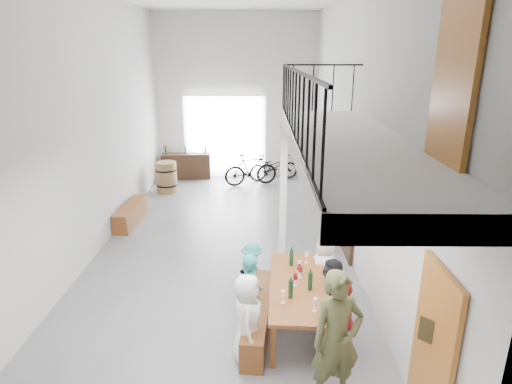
{
  "coord_description": "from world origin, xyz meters",
  "views": [
    {
      "loc": [
        0.82,
        -8.78,
        4.19
      ],
      "look_at": [
        0.74,
        -0.5,
        1.49
      ],
      "focal_mm": 30.0,
      "sensor_mm": 36.0,
      "label": 1
    }
  ],
  "objects_px": {
    "tasting_table": "(298,289)",
    "bench_inner": "(259,315)",
    "serving_counter": "(186,166)",
    "host_standing": "(337,340)",
    "oak_barrel": "(167,177)",
    "side_bench": "(131,214)",
    "bicycle_near": "(274,167)"
  },
  "relations": [
    {
      "from": "tasting_table",
      "to": "bench_inner",
      "type": "relative_size",
      "value": 1.04
    },
    {
      "from": "bench_inner",
      "to": "serving_counter",
      "type": "height_order",
      "value": "serving_counter"
    },
    {
      "from": "tasting_table",
      "to": "serving_counter",
      "type": "xyz_separation_m",
      "value": [
        -3.18,
        8.59,
        -0.27
      ]
    },
    {
      "from": "host_standing",
      "to": "oak_barrel",
      "type": "bearing_deg",
      "value": 100.28
    },
    {
      "from": "side_bench",
      "to": "oak_barrel",
      "type": "distance_m",
      "value": 2.63
    },
    {
      "from": "bench_inner",
      "to": "bicycle_near",
      "type": "height_order",
      "value": "bicycle_near"
    },
    {
      "from": "bench_inner",
      "to": "oak_barrel",
      "type": "distance_m",
      "value": 7.64
    },
    {
      "from": "bench_inner",
      "to": "host_standing",
      "type": "bearing_deg",
      "value": -51.33
    },
    {
      "from": "oak_barrel",
      "to": "serving_counter",
      "type": "xyz_separation_m",
      "value": [
        0.36,
        1.56,
        -0.04
      ]
    },
    {
      "from": "side_bench",
      "to": "serving_counter",
      "type": "height_order",
      "value": "serving_counter"
    },
    {
      "from": "host_standing",
      "to": "bicycle_near",
      "type": "bearing_deg",
      "value": 78.5
    },
    {
      "from": "oak_barrel",
      "to": "serving_counter",
      "type": "relative_size",
      "value": 0.58
    },
    {
      "from": "oak_barrel",
      "to": "tasting_table",
      "type": "bearing_deg",
      "value": -63.33
    },
    {
      "from": "bench_inner",
      "to": "side_bench",
      "type": "distance_m",
      "value": 5.56
    },
    {
      "from": "tasting_table",
      "to": "serving_counter",
      "type": "distance_m",
      "value": 9.17
    },
    {
      "from": "tasting_table",
      "to": "host_standing",
      "type": "relative_size",
      "value": 1.22
    },
    {
      "from": "bench_inner",
      "to": "serving_counter",
      "type": "relative_size",
      "value": 1.26
    },
    {
      "from": "tasting_table",
      "to": "oak_barrel",
      "type": "height_order",
      "value": "oak_barrel"
    },
    {
      "from": "tasting_table",
      "to": "oak_barrel",
      "type": "bearing_deg",
      "value": 119.77
    },
    {
      "from": "serving_counter",
      "to": "host_standing",
      "type": "bearing_deg",
      "value": -75.07
    },
    {
      "from": "oak_barrel",
      "to": "bicycle_near",
      "type": "distance_m",
      "value": 3.68
    },
    {
      "from": "side_bench",
      "to": "host_standing",
      "type": "xyz_separation_m",
      "value": [
        4.26,
        -5.92,
        0.65
      ]
    },
    {
      "from": "bench_inner",
      "to": "tasting_table",
      "type": "bearing_deg",
      "value": 8.0
    },
    {
      "from": "oak_barrel",
      "to": "bicycle_near",
      "type": "xyz_separation_m",
      "value": [
        3.41,
        1.38,
        -0.02
      ]
    },
    {
      "from": "serving_counter",
      "to": "host_standing",
      "type": "distance_m",
      "value": 10.67
    },
    {
      "from": "bicycle_near",
      "to": "host_standing",
      "type": "bearing_deg",
      "value": 165.2
    },
    {
      "from": "host_standing",
      "to": "tasting_table",
      "type": "bearing_deg",
      "value": 88.47
    },
    {
      "from": "tasting_table",
      "to": "oak_barrel",
      "type": "relative_size",
      "value": 2.26
    },
    {
      "from": "serving_counter",
      "to": "host_standing",
      "type": "height_order",
      "value": "host_standing"
    },
    {
      "from": "oak_barrel",
      "to": "bicycle_near",
      "type": "bearing_deg",
      "value": 22.05
    },
    {
      "from": "host_standing",
      "to": "bench_inner",
      "type": "bearing_deg",
      "value": 108.9
    },
    {
      "from": "host_standing",
      "to": "bicycle_near",
      "type": "relative_size",
      "value": 1.03
    }
  ]
}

